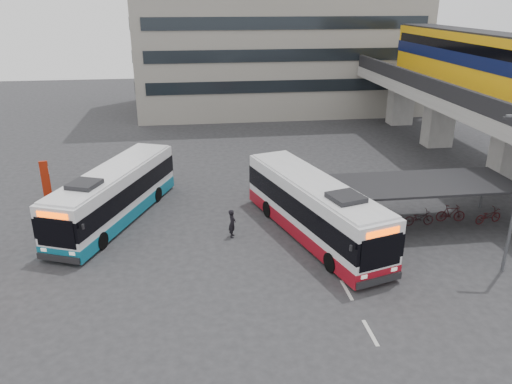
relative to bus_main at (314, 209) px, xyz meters
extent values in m
plane|color=#28282B|center=(-2.32, -2.46, -1.57)|extent=(120.00, 120.00, 0.00)
cube|color=gray|center=(14.68, 5.54, 0.73)|extent=(2.20, 1.60, 4.60)
cube|color=gray|center=(14.68, 15.54, 0.73)|extent=(2.20, 1.60, 4.60)
cube|color=gray|center=(14.68, 23.54, 0.73)|extent=(2.20, 1.60, 4.60)
cube|color=gray|center=(14.68, 9.54, 3.48)|extent=(8.00, 32.00, 0.90)
cube|color=black|center=(10.93, 9.54, 4.48)|extent=(0.35, 32.00, 1.10)
cube|color=#EAA60D|center=(14.68, 12.05, 6.03)|extent=(2.90, 20.00, 3.90)
cube|color=#0A123C|center=(14.68, 12.05, 6.23)|extent=(2.98, 20.02, 0.90)
cube|color=black|center=(14.68, 12.05, 7.03)|extent=(2.96, 19.20, 0.70)
cube|color=black|center=(14.68, 12.05, 7.98)|extent=(2.70, 19.60, 0.25)
cylinder|color=#595B60|center=(1.38, 2.34, -0.37)|extent=(0.12, 0.12, 2.40)
cylinder|color=#595B60|center=(10.98, 2.34, -0.37)|extent=(0.12, 0.12, 2.40)
cylinder|color=#595B60|center=(1.38, -1.26, -0.37)|extent=(0.12, 0.12, 2.40)
cube|color=black|center=(6.18, 0.54, 0.91)|extent=(10.00, 4.00, 0.12)
imported|color=black|center=(2.18, 0.54, -1.12)|extent=(1.71, 0.60, 0.90)
imported|color=black|center=(4.18, 0.54, -1.07)|extent=(1.66, 0.47, 1.00)
imported|color=black|center=(6.18, 0.54, -1.12)|extent=(1.71, 0.60, 0.90)
imported|color=black|center=(8.18, 0.54, -1.07)|extent=(1.66, 0.47, 1.00)
imported|color=#350C0F|center=(10.18, 0.54, -1.12)|extent=(1.71, 0.60, 0.90)
cube|color=beige|center=(0.18, -8.46, -1.56)|extent=(0.15, 1.60, 0.01)
cube|color=beige|center=(0.18, -5.46, -1.56)|extent=(0.15, 1.60, 0.01)
cube|color=beige|center=(0.18, -2.46, -1.56)|extent=(0.15, 1.60, 0.01)
cube|color=white|center=(0.00, 0.02, 0.16)|extent=(5.51, 11.59, 2.61)
cube|color=maroon|center=(0.00, 0.02, -1.04)|extent=(5.56, 11.64, 0.71)
cube|color=black|center=(0.00, 0.02, 0.28)|extent=(5.57, 11.63, 1.09)
cube|color=#FF4800|center=(1.59, -5.44, 1.13)|extent=(1.65, 0.55, 0.28)
cube|color=black|center=(0.79, -2.71, 1.67)|extent=(1.82, 1.86, 0.27)
cylinder|color=black|center=(-0.07, -3.79, -1.09)|extent=(0.54, 0.99, 0.95)
cylinder|color=black|center=(0.18, 3.39, -1.09)|extent=(0.54, 0.99, 0.95)
cube|color=white|center=(-10.67, 3.61, 0.10)|extent=(6.29, 11.02, 2.51)
cube|color=#0D617B|center=(-10.67, 3.61, -1.06)|extent=(6.34, 11.07, 0.68)
cube|color=black|center=(-10.67, 3.61, 0.21)|extent=(6.35, 11.06, 1.05)
cube|color=#FF4800|center=(-12.74, -1.47, 1.04)|extent=(1.54, 0.69, 0.27)
cube|color=black|center=(-11.71, 1.07, 1.56)|extent=(1.84, 1.88, 0.26)
cylinder|color=black|center=(-13.00, 0.77, -1.11)|extent=(0.60, 0.95, 0.91)
cylinder|color=black|center=(-8.51, 6.04, -1.11)|extent=(0.60, 0.95, 0.91)
imported|color=black|center=(-4.29, 0.44, -0.79)|extent=(0.49, 0.64, 1.55)
cube|color=black|center=(6.85, -4.64, 5.69)|extent=(0.35, 0.22, 0.11)
cube|color=#A01F09|center=(-15.41, 7.44, -0.33)|extent=(0.51, 0.21, 2.48)
cube|color=white|center=(-15.41, 7.44, 0.32)|extent=(0.54, 0.10, 0.50)
camera|label=1|loc=(-6.28, -23.48, 10.41)|focal=35.00mm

